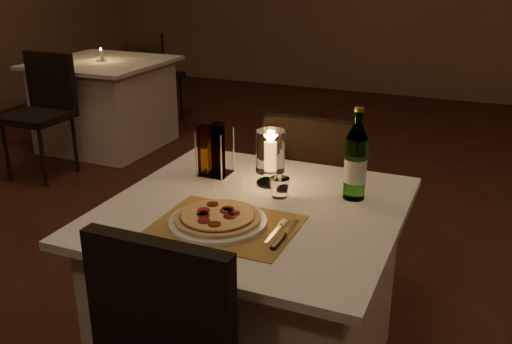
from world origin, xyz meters
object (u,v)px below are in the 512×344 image
at_px(pizza, 217,217).
at_px(tumbler, 280,188).
at_px(main_table, 254,296).
at_px(chair_far, 314,186).
at_px(plate, 218,221).
at_px(neighbor_table_left, 106,104).
at_px(water_bottle, 356,163).
at_px(hurricane_candle, 270,153).

relative_size(pizza, tumbler, 3.84).
relative_size(main_table, chair_far, 1.11).
xyz_separation_m(plate, neighbor_table_left, (-2.27, 2.39, -0.38)).
relative_size(tumbler, water_bottle, 0.22).
bearing_deg(neighbor_table_left, hurricane_candle, -40.91).
distance_m(tumbler, hurricane_candle, 0.15).
xyz_separation_m(main_table, tumbler, (0.05, 0.11, 0.40)).
bearing_deg(hurricane_candle, tumbler, -52.91).
xyz_separation_m(plate, water_bottle, (0.35, 0.39, 0.12)).
relative_size(plate, water_bottle, 0.96).
bearing_deg(tumbler, chair_far, 95.08).
distance_m(main_table, pizza, 0.44).
relative_size(main_table, plate, 3.12).
relative_size(water_bottle, hurricane_candle, 1.57).
bearing_deg(plate, main_table, 74.48).
height_order(plate, water_bottle, water_bottle).
bearing_deg(main_table, tumbler, 64.13).
bearing_deg(hurricane_candle, main_table, -83.77).
height_order(main_table, chair_far, chair_far).
height_order(pizza, tumbler, tumbler).
relative_size(plate, neighbor_table_left, 0.32).
distance_m(hurricane_candle, neighbor_table_left, 3.08).
xyz_separation_m(pizza, tumbler, (0.10, 0.29, 0.01)).
relative_size(pizza, water_bottle, 0.84).
bearing_deg(chair_far, main_table, -90.00).
height_order(water_bottle, neighbor_table_left, water_bottle).
relative_size(plate, tumbler, 4.39).
bearing_deg(tumbler, pizza, -109.66).
distance_m(plate, neighbor_table_left, 3.32).
height_order(pizza, neighbor_table_left, pizza).
height_order(main_table, neighbor_table_left, same).
xyz_separation_m(plate, hurricane_candle, (0.03, 0.39, 0.11)).
relative_size(plate, hurricane_candle, 1.51).
distance_m(pizza, tumbler, 0.31).
xyz_separation_m(main_table, hurricane_candle, (-0.02, 0.21, 0.49)).
relative_size(chair_far, plate, 2.81).
distance_m(tumbler, water_bottle, 0.28).
height_order(chair_far, tumbler, chair_far).
relative_size(main_table, tumbler, 13.73).
height_order(main_table, water_bottle, water_bottle).
relative_size(chair_far, hurricane_candle, 4.24).
bearing_deg(water_bottle, chair_far, 120.77).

